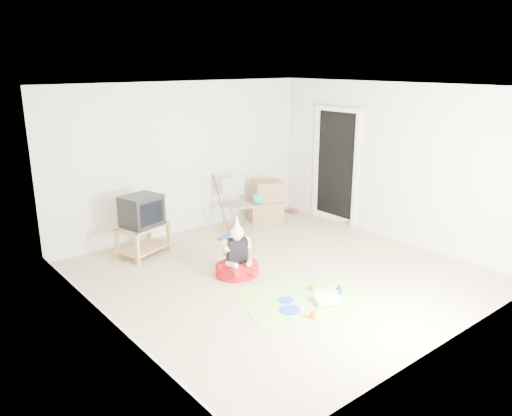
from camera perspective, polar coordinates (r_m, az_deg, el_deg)
ground at (r=7.20m, az=2.65°, el=-7.44°), size 5.00×5.00×0.00m
doorway_recess at (r=9.39m, az=9.17°, el=4.61°), size 0.02×0.90×2.05m
tv_stand at (r=7.94m, az=-12.75°, el=-3.34°), size 0.89×0.71×0.48m
crt_tv at (r=7.81m, az=-12.95°, el=-0.31°), size 0.65×0.58×0.48m
folding_chair at (r=8.78m, az=-2.07°, el=0.32°), size 0.52×0.51×0.98m
cardboard_boxes at (r=9.37m, az=1.12°, el=0.65°), size 0.74×0.66×0.77m
floor_mop at (r=8.49m, az=-3.65°, el=-1.80°), size 0.28×0.35×1.07m
book_pile at (r=10.03m, az=4.11°, el=-0.37°), size 0.18×0.23×0.05m
seated_woman at (r=7.05m, az=-2.16°, el=-6.25°), size 0.79×0.79×0.89m
party_mat at (r=6.48m, az=5.74°, el=-10.32°), size 1.92×1.67×0.01m
birthday_cake at (r=6.42m, az=8.10°, el=-10.30°), size 0.39×0.36×0.15m
blue_plate_near at (r=6.42m, az=3.44°, el=-10.47°), size 0.20×0.20×0.01m
blue_plate_far at (r=6.19m, az=3.89°, el=-11.53°), size 0.36×0.36×0.01m
orange_cup_near at (r=6.68m, az=6.42°, el=-9.07°), size 0.08×0.08×0.08m
orange_cup_far at (r=6.04m, az=6.54°, el=-11.98°), size 0.10×0.10×0.09m
blue_party_hat at (r=6.68m, az=9.47°, el=-8.93°), size 0.10×0.10×0.14m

